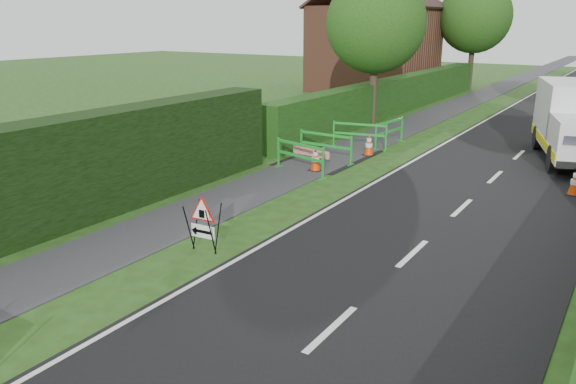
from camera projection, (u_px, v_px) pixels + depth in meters
The scene contains 15 objects.
ground at pixel (168, 314), 9.21m from camera, with size 120.00×120.00×0.00m, color #233F12.
footpath at pixel (496, 90), 38.91m from camera, with size 2.00×90.00×0.02m, color #2D2D30.
hedge_west_far at pixel (396, 112), 29.49m from camera, with size 1.00×24.00×1.80m, color #14380F.
house_west at pixel (375, 47), 37.66m from camera, with size 7.50×7.40×7.88m.
tree_nw at pixel (376, 23), 24.75m from camera, with size 4.40×4.40×6.70m.
tree_fw at pixel (475, 17), 37.52m from camera, with size 4.80×4.80×7.24m.
triangle_sign at pixel (201, 220), 11.45m from camera, with size 0.76×0.76×1.03m.
traffic_cone_0 at pixel (576, 182), 15.31m from camera, with size 0.38×0.38×0.79m.
traffic_cone_3 at pixel (315, 159), 17.81m from camera, with size 0.38×0.38×0.79m.
traffic_cone_4 at pixel (369, 145), 19.85m from camera, with size 0.38×0.38×0.79m.
ped_barrier_0 at pixel (300, 154), 17.47m from camera, with size 2.08×0.85×1.00m.
ped_barrier_1 at pixel (326, 143), 18.98m from camera, with size 2.08×0.47×1.00m.
ped_barrier_2 at pixel (360, 132), 20.85m from camera, with size 2.09×0.74×1.00m.
ped_barrier_3 at pixel (390, 129), 21.37m from camera, with size 0.58×2.09×1.00m.
redwhite_plank at pixel (311, 166), 18.58m from camera, with size 1.50×0.04×0.25m, color red.
Camera 1 is at (6.10, -5.85, 4.61)m, focal length 35.00 mm.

